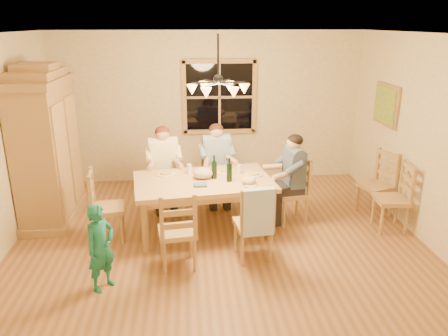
{
  "coord_description": "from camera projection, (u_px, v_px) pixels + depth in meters",
  "views": [
    {
      "loc": [
        -0.39,
        -5.32,
        2.83
      ],
      "look_at": [
        0.08,
        0.1,
        1.0
      ],
      "focal_mm": 35.0,
      "sensor_mm": 36.0,
      "label": 1
    }
  ],
  "objects": [
    {
      "name": "floor",
      "position": [
        219.0,
        240.0,
        5.96
      ],
      "size": [
        5.5,
        5.5,
        0.0
      ],
      "primitive_type": "plane",
      "color": "brown",
      "rests_on": "ground"
    },
    {
      "name": "ceiling",
      "position": [
        218.0,
        33.0,
        5.1
      ],
      "size": [
        5.5,
        5.0,
        0.02
      ],
      "primitive_type": "cube",
      "color": "white",
      "rests_on": "wall_back"
    },
    {
      "name": "wall_back",
      "position": [
        208.0,
        108.0,
        7.89
      ],
      "size": [
        5.5,
        0.02,
        2.7
      ],
      "primitive_type": "cube",
      "color": "#C4B48A",
      "rests_on": "floor"
    },
    {
      "name": "wall_right",
      "position": [
        426.0,
        140.0,
        5.75
      ],
      "size": [
        0.02,
        5.0,
        2.7
      ],
      "primitive_type": "cube",
      "color": "#C4B48A",
      "rests_on": "floor"
    },
    {
      "name": "window",
      "position": [
        219.0,
        97.0,
        7.81
      ],
      "size": [
        1.3,
        0.06,
        1.3
      ],
      "color": "black",
      "rests_on": "wall_back"
    },
    {
      "name": "painting",
      "position": [
        386.0,
        105.0,
        6.8
      ],
      "size": [
        0.06,
        0.78,
        0.64
      ],
      "color": "olive",
      "rests_on": "wall_right"
    },
    {
      "name": "chandelier",
      "position": [
        218.0,
        87.0,
        5.3
      ],
      "size": [
        0.77,
        0.68,
        0.71
      ],
      "color": "black",
      "rests_on": "ceiling"
    },
    {
      "name": "armoire",
      "position": [
        47.0,
        151.0,
        6.31
      ],
      "size": [
        0.66,
        1.4,
        2.3
      ],
      "color": "olive",
      "rests_on": "floor"
    },
    {
      "name": "dining_table",
      "position": [
        203.0,
        186.0,
        6.05
      ],
      "size": [
        2.01,
        1.38,
        0.76
      ],
      "rotation": [
        0.0,
        0.0,
        0.13
      ],
      "color": "tan",
      "rests_on": "floor"
    },
    {
      "name": "chair_far_left",
      "position": [
        165.0,
        190.0,
        6.9
      ],
      "size": [
        0.49,
        0.47,
        0.99
      ],
      "rotation": [
        0.0,
        0.0,
        3.27
      ],
      "color": "#A67D49",
      "rests_on": "floor"
    },
    {
      "name": "chair_far_right",
      "position": [
        217.0,
        186.0,
        7.06
      ],
      "size": [
        0.49,
        0.47,
        0.99
      ],
      "rotation": [
        0.0,
        0.0,
        3.27
      ],
      "color": "#A67D49",
      "rests_on": "floor"
    },
    {
      "name": "chair_near_left",
      "position": [
        178.0,
        243.0,
        5.25
      ],
      "size": [
        0.49,
        0.47,
        0.99
      ],
      "rotation": [
        0.0,
        0.0,
        0.13
      ],
      "color": "#A67D49",
      "rests_on": "floor"
    },
    {
      "name": "chair_near_right",
      "position": [
        253.0,
        235.0,
        5.44
      ],
      "size": [
        0.49,
        0.47,
        0.99
      ],
      "rotation": [
        0.0,
        0.0,
        0.13
      ],
      "color": "#A67D49",
      "rests_on": "floor"
    },
    {
      "name": "chair_end_left",
      "position": [
        109.0,
        218.0,
        5.91
      ],
      "size": [
        0.47,
        0.49,
        0.99
      ],
      "rotation": [
        0.0,
        0.0,
        -1.44
      ],
      "color": "#A67D49",
      "rests_on": "floor"
    },
    {
      "name": "chair_end_right",
      "position": [
        291.0,
        202.0,
        6.43
      ],
      "size": [
        0.47,
        0.49,
        0.99
      ],
      "rotation": [
        0.0,
        0.0,
        1.7
      ],
      "color": "#A67D49",
      "rests_on": "floor"
    },
    {
      "name": "adult_woman",
      "position": [
        163.0,
        158.0,
        6.72
      ],
      "size": [
        0.43,
        0.47,
        0.87
      ],
      "rotation": [
        0.0,
        0.0,
        3.27
      ],
      "color": "#F5EEBD",
      "rests_on": "floor"
    },
    {
      "name": "adult_plaid_man",
      "position": [
        217.0,
        154.0,
        6.89
      ],
      "size": [
        0.43,
        0.47,
        0.87
      ],
      "rotation": [
        0.0,
        0.0,
        3.27
      ],
      "color": "#2D567E",
      "rests_on": "floor"
    },
    {
      "name": "adult_slate_man",
      "position": [
        293.0,
        168.0,
        6.26
      ],
      "size": [
        0.47,
        0.43,
        0.87
      ],
      "rotation": [
        0.0,
        0.0,
        1.7
      ],
      "color": "#42536B",
      "rests_on": "floor"
    },
    {
      "name": "towel",
      "position": [
        258.0,
        212.0,
        5.14
      ],
      "size": [
        0.39,
        0.15,
        0.58
      ],
      "primitive_type": "cube",
      "rotation": [
        0.0,
        0.0,
        0.13
      ],
      "color": "#A6BDE1",
      "rests_on": "chair_near_right"
    },
    {
      "name": "wine_bottle_a",
      "position": [
        214.0,
        167.0,
        6.03
      ],
      "size": [
        0.08,
        0.08,
        0.33
      ],
      "primitive_type": "cylinder",
      "color": "black",
      "rests_on": "dining_table"
    },
    {
      "name": "wine_bottle_b",
      "position": [
        229.0,
        170.0,
        5.91
      ],
      "size": [
        0.08,
        0.08,
        0.33
      ],
      "primitive_type": "cylinder",
      "color": "black",
      "rests_on": "dining_table"
    },
    {
      "name": "plate_woman",
      "position": [
        166.0,
        174.0,
        6.22
      ],
      "size": [
        0.26,
        0.26,
        0.02
      ],
      "primitive_type": "cylinder",
      "color": "white",
      "rests_on": "dining_table"
    },
    {
      "name": "plate_plaid",
      "position": [
        225.0,
        171.0,
        6.34
      ],
      "size": [
        0.26,
        0.26,
        0.02
      ],
      "primitive_type": "cylinder",
      "color": "white",
      "rests_on": "dining_table"
    },
    {
      "name": "plate_slate",
      "position": [
        253.0,
        174.0,
        6.2
      ],
      "size": [
        0.26,
        0.26,
        0.02
      ],
      "primitive_type": "cylinder",
      "color": "white",
      "rests_on": "dining_table"
    },
    {
      "name": "wine_glass_a",
      "position": [
        189.0,
        169.0,
        6.25
      ],
      "size": [
        0.06,
        0.06,
        0.14
      ],
      "primitive_type": "cylinder",
      "color": "silver",
      "rests_on": "dining_table"
    },
    {
      "name": "wine_glass_b",
      "position": [
        239.0,
        169.0,
        6.23
      ],
      "size": [
        0.06,
        0.06,
        0.14
      ],
      "primitive_type": "cylinder",
      "color": "silver",
      "rests_on": "dining_table"
    },
    {
      "name": "cap",
      "position": [
        249.0,
        180.0,
        5.84
      ],
      "size": [
        0.2,
        0.2,
        0.11
      ],
      "primitive_type": "ellipsoid",
      "color": "#CFAD8A",
      "rests_on": "dining_table"
    },
    {
      "name": "napkin",
      "position": [
        200.0,
        185.0,
        5.79
      ],
      "size": [
        0.2,
        0.16,
        0.03
      ],
      "primitive_type": "cube",
      "rotation": [
        0.0,
        0.0,
        0.13
      ],
      "color": "#45657F",
      "rests_on": "dining_table"
    },
    {
      "name": "cloth_bundle",
      "position": [
        203.0,
        173.0,
        6.05
      ],
      "size": [
        0.28,
        0.22,
        0.15
      ],
      "primitive_type": "ellipsoid",
      "color": "tan",
      "rests_on": "dining_table"
    },
    {
      "name": "child",
      "position": [
        101.0,
        247.0,
        4.74
      ],
      "size": [
        0.42,
        0.43,
        1.0
      ],
      "primitive_type": "imported",
      "rotation": [
        0.0,
        0.0,
        0.89
      ],
      "color": "#1A7769",
      "rests_on": "floor"
    },
    {
      "name": "chair_spare_front",
      "position": [
        390.0,
        209.0,
        6.19
      ],
      "size": [
        0.46,
        0.47,
        0.99
      ],
      "rotation": [
        0.0,
        0.0,
        1.48
      ],
      "color": "#A67D49",
      "rests_on": "floor"
    },
    {
      "name": "chair_spare_back",
      "position": [
        374.0,
        195.0,
        6.7
      ],
      "size": [
        0.55,
        0.56,
        0.99
      ],
      "rotation": [
        0.0,
        0.0,
        1.93
      ],
      "color": "#A67D49",
      "rests_on": "floor"
    }
  ]
}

